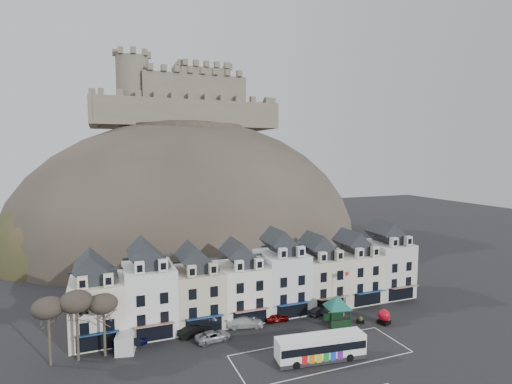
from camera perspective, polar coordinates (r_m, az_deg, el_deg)
ground at (r=52.23m, az=7.98°, el=-22.89°), size 300.00×300.00×0.00m
coach_bay_markings at (r=54.08m, az=9.27°, el=-21.86°), size 22.00×7.50×0.01m
townhouse_terrace at (r=63.48m, az=0.93°, el=-12.37°), size 54.40×9.35×11.80m
castle_hill at (r=114.20m, az=-8.75°, el=-7.03°), size 100.00×76.00×68.00m
castle at (r=119.17m, az=-10.15°, el=12.86°), size 50.20×22.20×22.00m
tree_left_far at (r=53.87m, az=-27.59°, el=-14.54°), size 3.61×3.61×8.24m
tree_left_mid at (r=53.49m, az=-24.31°, el=-14.15°), size 3.78×3.78×8.64m
tree_left_near at (r=53.63m, az=-20.98°, el=-14.75°), size 3.43×3.43×7.84m
bus at (r=51.96m, az=9.20°, el=-20.94°), size 11.18×3.79×3.09m
bus_shelter at (r=61.17m, az=11.56°, el=-15.12°), size 6.73×6.73×4.33m
red_buoy at (r=63.79m, az=17.82°, el=-16.55°), size 1.85×1.85×2.18m
flagpole at (r=63.90m, az=12.55°, el=-13.57°), size 0.97×0.40×7.09m
white_van at (r=56.88m, az=-17.94°, el=-19.31°), size 3.22×5.47×2.34m
planter_west at (r=63.26m, az=14.68°, el=-17.25°), size 1.17×0.90×1.05m
planter_east at (r=64.23m, az=18.31°, el=-17.06°), size 1.01×0.71×0.92m
car_navy at (r=57.29m, az=-17.59°, el=-19.56°), size 4.78×2.68×1.53m
car_black at (r=58.31m, az=-8.75°, el=-18.87°), size 5.03×2.92×1.57m
car_silver at (r=56.56m, az=-6.17°, el=-19.78°), size 4.93×2.79×1.32m
car_white at (r=60.13m, az=-1.67°, el=-18.02°), size 5.82×3.44×1.58m
car_maroon at (r=61.94m, az=2.97°, el=-17.47°), size 3.69×1.64×1.24m
car_charcoal at (r=65.04m, az=9.05°, el=-16.35°), size 4.22×2.57×1.31m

